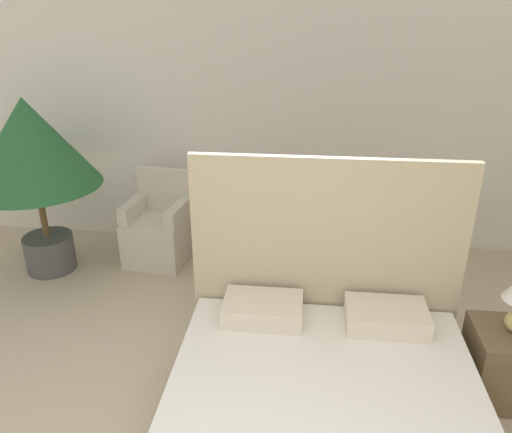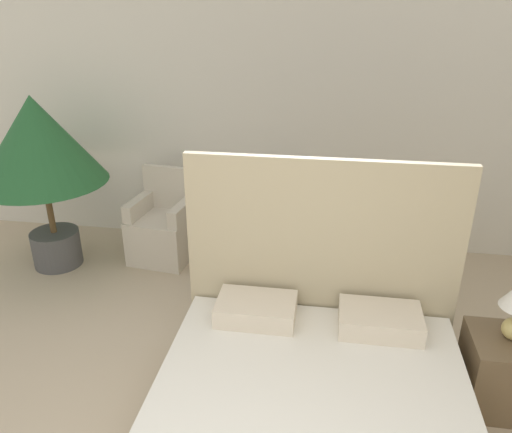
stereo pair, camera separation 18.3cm
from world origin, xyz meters
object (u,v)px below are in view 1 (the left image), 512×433
object	(u,v)px
bed	(323,414)
armchair_near_window_left	(159,233)
nightstand	(510,364)
armchair_near_window_right	(259,237)
potted_palm	(31,150)

from	to	relation	value
bed	armchair_near_window_left	world-z (taller)	bed
nightstand	armchair_near_window_left	bearing A→B (deg)	150.49
armchair_near_window_left	armchair_near_window_right	size ratio (longest dim) A/B	1.00
armchair_near_window_left	potted_palm	world-z (taller)	potted_palm
armchair_near_window_right	potted_palm	size ratio (longest dim) A/B	0.54
armchair_near_window_right	bed	bearing A→B (deg)	-77.51
armchair_near_window_left	nightstand	bearing A→B (deg)	-22.17
potted_palm	bed	bearing A→B (deg)	-36.15
potted_palm	nightstand	size ratio (longest dim) A/B	3.25
armchair_near_window_left	potted_palm	bearing A→B (deg)	-155.97
bed	potted_palm	bearing A→B (deg)	143.85
bed	nightstand	distance (m)	1.40
bed	potted_palm	distance (m)	3.43
armchair_near_window_left	armchair_near_window_right	bearing A→B (deg)	7.36
armchair_near_window_left	bed	bearing A→B (deg)	-46.70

